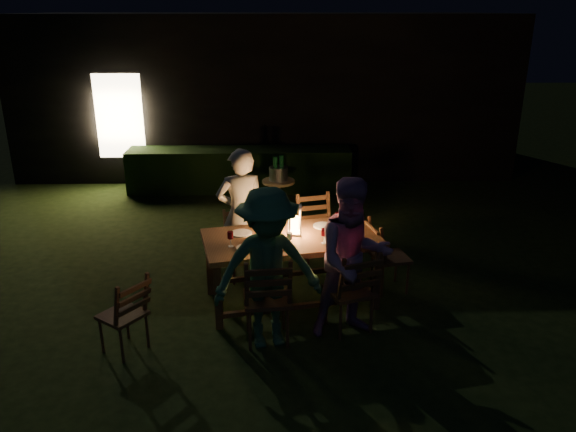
{
  "coord_description": "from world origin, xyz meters",
  "views": [
    {
      "loc": [
        0.15,
        -6.63,
        3.29
      ],
      "look_at": [
        0.31,
        -0.43,
        0.99
      ],
      "focal_mm": 35.0,
      "sensor_mm": 36.0,
      "label": 1
    }
  ],
  "objects_px": {
    "dining_table": "(292,243)",
    "side_table": "(279,185)",
    "person_house_side": "(241,214)",
    "bottle_bucket_a": "(275,171)",
    "bottle_table": "(270,227)",
    "chair_far_right": "(317,247)",
    "lantern": "(295,222)",
    "chair_near_left": "(267,314)",
    "bottle_bucket_b": "(282,170)",
    "person_opp_left": "(268,269)",
    "chair_near_right": "(350,305)",
    "chair_spare": "(125,327)",
    "chair_end": "(388,268)",
    "person_opp_right": "(353,259)",
    "ice_bucket": "(279,174)",
    "chair_far_left": "(243,257)"
  },
  "relations": [
    {
      "from": "person_opp_left",
      "to": "bottle_bucket_a",
      "type": "relative_size",
      "value": 5.32
    },
    {
      "from": "chair_near_right",
      "to": "dining_table",
      "type": "bearing_deg",
      "value": 112.58
    },
    {
      "from": "lantern",
      "to": "chair_far_right",
      "type": "bearing_deg",
      "value": 67.53
    },
    {
      "from": "chair_far_right",
      "to": "lantern",
      "type": "xyz_separation_m",
      "value": [
        -0.34,
        -0.81,
        0.68
      ]
    },
    {
      "from": "dining_table",
      "to": "chair_near_left",
      "type": "relative_size",
      "value": 2.05
    },
    {
      "from": "dining_table",
      "to": "side_table",
      "type": "relative_size",
      "value": 3.07
    },
    {
      "from": "chair_near_right",
      "to": "lantern",
      "type": "xyz_separation_m",
      "value": [
        -0.57,
        0.72,
        0.68
      ]
    },
    {
      "from": "chair_near_left",
      "to": "ice_bucket",
      "type": "bearing_deg",
      "value": 81.84
    },
    {
      "from": "side_table",
      "to": "dining_table",
      "type": "bearing_deg",
      "value": -87.39
    },
    {
      "from": "dining_table",
      "to": "bottle_bucket_a",
      "type": "relative_size",
      "value": 6.77
    },
    {
      "from": "bottle_table",
      "to": "dining_table",
      "type": "bearing_deg",
      "value": 12.21
    },
    {
      "from": "dining_table",
      "to": "person_opp_right",
      "type": "relative_size",
      "value": 1.25
    },
    {
      "from": "person_house_side",
      "to": "bottle_bucket_a",
      "type": "bearing_deg",
      "value": -115.13
    },
    {
      "from": "dining_table",
      "to": "chair_end",
      "type": "distance_m",
      "value": 1.31
    },
    {
      "from": "chair_end",
      "to": "chair_near_left",
      "type": "bearing_deg",
      "value": -64.98
    },
    {
      "from": "chair_far_left",
      "to": "chair_far_right",
      "type": "relative_size",
      "value": 0.88
    },
    {
      "from": "chair_near_right",
      "to": "chair_end",
      "type": "distance_m",
      "value": 1.09
    },
    {
      "from": "chair_far_right",
      "to": "lantern",
      "type": "distance_m",
      "value": 1.11
    },
    {
      "from": "person_opp_left",
      "to": "bottle_table",
      "type": "distance_m",
      "value": 0.85
    },
    {
      "from": "chair_spare",
      "to": "bottle_table",
      "type": "relative_size",
      "value": 3.2
    },
    {
      "from": "ice_bucket",
      "to": "person_opp_right",
      "type": "bearing_deg",
      "value": -77.71
    },
    {
      "from": "dining_table",
      "to": "lantern",
      "type": "height_order",
      "value": "lantern"
    },
    {
      "from": "chair_far_right",
      "to": "person_opp_right",
      "type": "distance_m",
      "value": 1.69
    },
    {
      "from": "chair_near_left",
      "to": "bottle_table",
      "type": "distance_m",
      "value": 1.03
    },
    {
      "from": "person_house_side",
      "to": "bottle_bucket_a",
      "type": "height_order",
      "value": "person_house_side"
    },
    {
      "from": "chair_end",
      "to": "person_opp_right",
      "type": "bearing_deg",
      "value": -43.19
    },
    {
      "from": "chair_far_left",
      "to": "ice_bucket",
      "type": "xyz_separation_m",
      "value": [
        0.48,
        2.01,
        0.54
      ]
    },
    {
      "from": "side_table",
      "to": "ice_bucket",
      "type": "relative_size",
      "value": 2.35
    },
    {
      "from": "chair_near_right",
      "to": "person_house_side",
      "type": "relative_size",
      "value": 0.59
    },
    {
      "from": "lantern",
      "to": "chair_near_right",
      "type": "bearing_deg",
      "value": -51.64
    },
    {
      "from": "person_house_side",
      "to": "ice_bucket",
      "type": "height_order",
      "value": "person_house_side"
    },
    {
      "from": "bottle_bucket_b",
      "to": "chair_spare",
      "type": "bearing_deg",
      "value": -113.9
    },
    {
      "from": "chair_spare",
      "to": "person_opp_right",
      "type": "distance_m",
      "value": 2.42
    },
    {
      "from": "chair_end",
      "to": "bottle_bucket_b",
      "type": "height_order",
      "value": "bottle_bucket_b"
    },
    {
      "from": "chair_end",
      "to": "bottle_table",
      "type": "height_order",
      "value": "bottle_table"
    },
    {
      "from": "chair_near_right",
      "to": "bottle_table",
      "type": "bearing_deg",
      "value": 124.5
    },
    {
      "from": "dining_table",
      "to": "person_house_side",
      "type": "xyz_separation_m",
      "value": [
        -0.61,
        0.71,
        0.1
      ]
    },
    {
      "from": "chair_spare",
      "to": "chair_far_left",
      "type": "bearing_deg",
      "value": 2.57
    },
    {
      "from": "dining_table",
      "to": "lantern",
      "type": "xyz_separation_m",
      "value": [
        0.04,
        0.06,
        0.24
      ]
    },
    {
      "from": "person_opp_right",
      "to": "bottle_bucket_b",
      "type": "bearing_deg",
      "value": 89.13
    },
    {
      "from": "bottle_table",
      "to": "chair_near_right",
      "type": "bearing_deg",
      "value": -35.43
    },
    {
      "from": "chair_near_left",
      "to": "person_house_side",
      "type": "xyz_separation_m",
      "value": [
        -0.33,
        1.56,
        0.53
      ]
    },
    {
      "from": "chair_spare",
      "to": "lantern",
      "type": "distance_m",
      "value": 2.17
    },
    {
      "from": "bottle_bucket_b",
      "to": "person_opp_left",
      "type": "bearing_deg",
      "value": -93.09
    },
    {
      "from": "chair_near_left",
      "to": "chair_far_left",
      "type": "distance_m",
      "value": 1.54
    },
    {
      "from": "chair_spare",
      "to": "dining_table",
      "type": "bearing_deg",
      "value": -23.33
    },
    {
      "from": "chair_far_left",
      "to": "chair_near_left",
      "type": "bearing_deg",
      "value": 85.93
    },
    {
      "from": "bottle_table",
      "to": "ice_bucket",
      "type": "bearing_deg",
      "value": 87.42
    },
    {
      "from": "bottle_table",
      "to": "side_table",
      "type": "bearing_deg",
      "value": 87.42
    },
    {
      "from": "chair_far_right",
      "to": "bottle_bucket_b",
      "type": "xyz_separation_m",
      "value": [
        -0.45,
        1.84,
        0.55
      ]
    }
  ]
}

